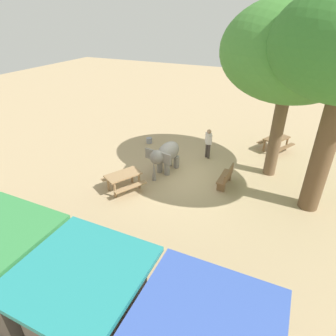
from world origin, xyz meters
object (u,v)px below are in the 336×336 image
object	(u,v)px
person_handler	(208,141)
picnic_table_far	(276,141)
wooden_bench	(226,177)
elephant	(166,155)
shade_tree_main	(293,52)
feed_bucket	(149,140)
picnic_table_near	(123,178)
market_stall_teal	(89,313)
market_stall_green	(7,273)

from	to	relation	value
person_handler	picnic_table_far	bearing A→B (deg)	160.63
picnic_table_far	person_handler	bearing A→B (deg)	155.34
wooden_bench	elephant	bearing A→B (deg)	90.25
shade_tree_main	feed_bucket	distance (m)	8.89
elephant	wooden_bench	distance (m)	3.05
picnic_table_near	market_stall_teal	size ratio (longest dim) A/B	0.80
shade_tree_main	market_stall_teal	bearing A→B (deg)	75.07
market_stall_teal	wooden_bench	bearing A→B (deg)	-97.38
picnic_table_far	market_stall_green	world-z (taller)	market_stall_green
shade_tree_main	market_stall_green	size ratio (longest dim) A/B	3.03
picnic_table_far	feed_bucket	world-z (taller)	picnic_table_far
picnic_table_far	market_stall_teal	bearing A→B (deg)	-163.61
shade_tree_main	picnic_table_far	world-z (taller)	shade_tree_main
picnic_table_near	market_stall_green	size ratio (longest dim) A/B	0.80
person_handler	shade_tree_main	world-z (taller)	shade_tree_main
elephant	wooden_bench	bearing A→B (deg)	97.77
shade_tree_main	feed_bucket	size ratio (longest dim) A/B	21.24
person_handler	market_stall_teal	distance (m)	10.52
picnic_table_far	market_stall_teal	distance (m)	13.23
person_handler	shade_tree_main	size ratio (longest dim) A/B	0.21
person_handler	feed_bucket	bearing A→B (deg)	-62.73
elephant	feed_bucket	xyz separation A→B (m)	(2.37, -2.71, -0.77)
picnic_table_far	feed_bucket	bearing A→B (deg)	134.37
person_handler	market_stall_teal	world-z (taller)	market_stall_teal
market_stall_teal	market_stall_green	world-z (taller)	same
feed_bucket	shade_tree_main	bearing A→B (deg)	173.94
picnic_table_far	market_stall_teal	xyz separation A→B (m)	(2.66, 12.95, 0.55)
market_stall_green	feed_bucket	size ratio (longest dim) A/B	7.00
wooden_bench	market_stall_green	xyz separation A→B (m)	(3.66, 8.15, 0.67)
wooden_bench	market_stall_teal	size ratio (longest dim) A/B	0.56
elephant	market_stall_green	world-z (taller)	market_stall_green
wooden_bench	market_stall_teal	bearing A→B (deg)	173.74
picnic_table_far	feed_bucket	distance (m)	7.30
person_handler	picnic_table_near	size ratio (longest dim) A/B	0.80
wooden_bench	feed_bucket	bearing A→B (deg)	64.02
shade_tree_main	picnic_table_near	xyz separation A→B (m)	(5.67, 4.18, -4.96)
person_handler	wooden_bench	distance (m)	2.89
picnic_table_far	market_stall_green	xyz separation A→B (m)	(5.26, 12.95, 0.55)
wooden_bench	feed_bucket	size ratio (longest dim) A/B	3.91
market_stall_green	person_handler	bearing A→B (deg)	-101.05
person_handler	market_stall_green	size ratio (longest dim) A/B	0.64
elephant	picnic_table_far	distance (m)	6.64
shade_tree_main	market_stall_teal	world-z (taller)	shade_tree_main
shade_tree_main	wooden_bench	distance (m)	5.71
picnic_table_far	picnic_table_near	bearing A→B (deg)	169.12
market_stall_green	picnic_table_near	bearing A→B (deg)	-86.50
elephant	shade_tree_main	world-z (taller)	shade_tree_main
market_stall_green	shade_tree_main	bearing A→B (deg)	-117.59
picnic_table_near	feed_bucket	xyz separation A→B (m)	(1.36, -4.93, -0.43)
shade_tree_main	wooden_bench	xyz separation A→B (m)	(1.65, 2.01, -5.08)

